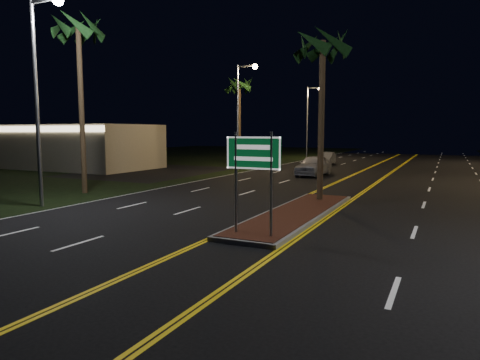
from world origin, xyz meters
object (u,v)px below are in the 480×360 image
Objects in this scene: palm_left_far at (239,86)px; car_far at (326,157)px; palm_median at (323,45)px; commercial_building at (75,146)px; streetlight_left_far at (310,114)px; median_island at (296,213)px; streetlight_left_mid at (242,105)px; highway_sign at (253,163)px; streetlight_left_near at (41,78)px; palm_left_near at (78,30)px; car_near at (314,164)px.

palm_left_far reaches higher than car_far.
palm_median reaches higher than car_far.
streetlight_left_far is (15.39, 24.01, 3.65)m from commercial_building.
palm_left_far reaches higher than median_island.
streetlight_left_mid is 1.00× the size of streetlight_left_far.
streetlight_left_near is (-10.61, 1.20, 3.25)m from highway_sign.
highway_sign is 23.93m from streetlight_left_mid.
commercial_building reaches higher than median_island.
palm_median is (10.61, -13.50, 1.62)m from streetlight_left_mid.
median_island is 1.14× the size of streetlight_left_mid.
streetlight_left_far is at bearing 90.00° from streetlight_left_near.
car_far is at bearing 103.86° from palm_median.
median_island is at bearing -4.57° from palm_left_near.
median_island is at bearing -26.55° from commercial_building.
palm_left_near is 18.82m from car_near.
palm_left_far is at bearing 95.21° from streetlight_left_near.
car_far is at bearing 80.96° from streetlight_left_near.
car_near is at bearing 100.99° from highway_sign.
streetlight_left_far is at bearing 107.58° from palm_median.
streetlight_left_near is 5.36m from palm_left_near.
streetlight_left_mid reaches higher than palm_median.
median_island is 1.05× the size of palm_left_near.
car_far is (20.18, 14.12, -1.25)m from commercial_building.
streetlight_left_near is 1.00× the size of streetlight_left_mid.
palm_left_near is 1.11× the size of palm_left_far.
median_island is 2.28× the size of car_far.
car_far is (6.68, 26.11, -7.93)m from palm_left_near.
streetlight_left_mid is 2.00× the size of car_far.
car_near is (6.72, -1.18, -4.73)m from streetlight_left_mid.
palm_left_near is at bearing 157.40° from highway_sign.
car_near is at bearing -84.63° from car_far.
palm_median is at bearing 11.31° from palm_left_near.
commercial_building is at bearing -165.39° from streetlight_left_mid.
streetlight_left_near reaches higher than commercial_building.
car_far is (4.79, 10.11, -4.91)m from streetlight_left_mid.
streetlight_left_near and streetlight_left_mid have the same top height.
streetlight_left_far is 0.92× the size of palm_left_near.
palm_median is at bearing -70.20° from car_near.
median_island is at bearing 90.00° from highway_sign.
median_island is 1.23× the size of palm_median.
palm_left_near is (-12.50, -2.50, 1.40)m from palm_median.
car_near is at bearing 107.52° from palm_median.
streetlight_left_far is (0.00, 40.00, 0.00)m from streetlight_left_near.
streetlight_left_near reaches higher than palm_left_far.
palm_left_near reaches higher than streetlight_left_far.
car_near is (22.11, 2.83, -1.08)m from commercial_building.
palm_left_far is 1.96× the size of car_far.
palm_median is (10.61, -33.50, 1.62)m from streetlight_left_far.
highway_sign is at bearing -63.41° from streetlight_left_mid.
palm_median is 25.18m from car_far.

